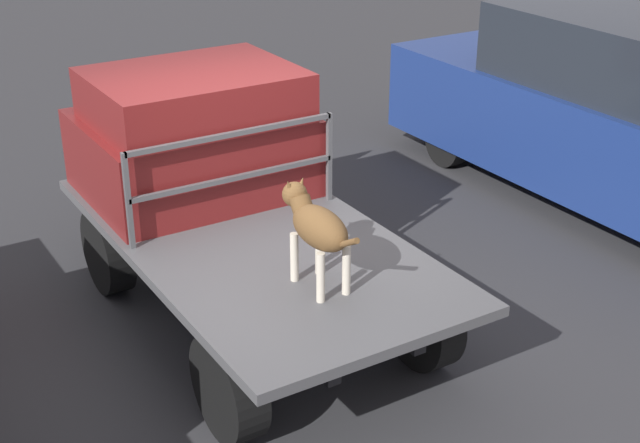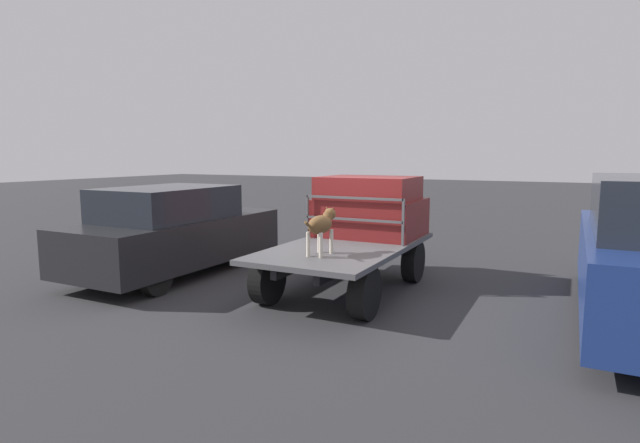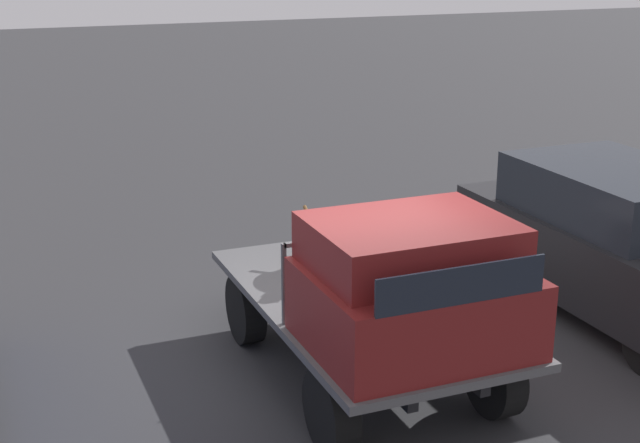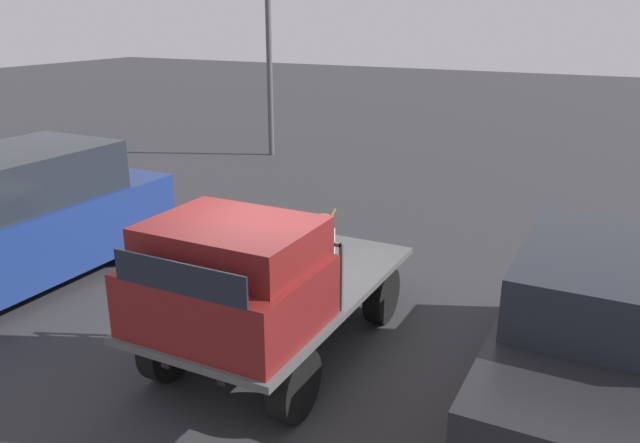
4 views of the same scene
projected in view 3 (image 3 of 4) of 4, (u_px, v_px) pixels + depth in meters
name	position (u px, v px, depth m)	size (l,w,h in m)	color
ground_plane	(359.00, 374.00, 9.06)	(80.00, 80.00, 0.00)	#2D2D30
flatbed_truck	(360.00, 320.00, 8.88)	(3.85, 1.95, 0.82)	black
truck_cab	(413.00, 287.00, 7.71)	(1.54, 1.83, 1.10)	maroon
truck_headboard	(373.00, 258.00, 8.42)	(0.04, 1.83, 0.78)	#4C4C4F
dog	(322.00, 228.00, 9.51)	(0.94, 0.28, 0.72)	beige
parked_sedan	(622.00, 242.00, 10.36)	(4.44, 1.88, 1.72)	black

